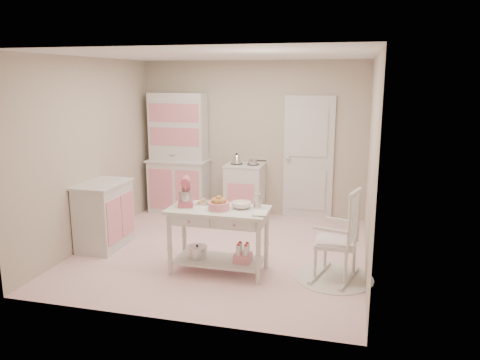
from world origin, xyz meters
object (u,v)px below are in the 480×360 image
object	(u,v)px
base_cabinet	(104,215)
bread_basket	(219,206)
stove	(245,191)
stand_mixer	(186,192)
rocking_chair	(336,234)
work_table	(219,240)
hutch	(178,154)

from	to	relation	value
base_cabinet	bread_basket	world-z (taller)	base_cabinet
stove	stand_mixer	bearing A→B (deg)	-95.00
rocking_chair	work_table	world-z (taller)	rocking_chair
stove	bread_basket	bearing A→B (deg)	-83.96
hutch	stand_mixer	distance (m)	2.50
hutch	stand_mixer	world-z (taller)	hutch
base_cabinet	stand_mixer	xyz separation A→B (m)	(1.37, -0.40, 0.51)
hutch	bread_basket	distance (m)	2.77
hutch	base_cabinet	bearing A→B (deg)	-100.87
hutch	rocking_chair	distance (m)	3.58
work_table	bread_basket	world-z (taller)	bread_basket
rocking_chair	stand_mixer	bearing A→B (deg)	-160.87
stove	work_table	xyz separation A→B (m)	(0.22, -2.26, -0.06)
base_cabinet	bread_basket	bearing A→B (deg)	-14.62
work_table	hutch	bearing A→B (deg)	121.67
stand_mixer	bread_basket	distance (m)	0.46
base_cabinet	stove	bearing A→B (deg)	49.63
hutch	stand_mixer	xyz separation A→B (m)	(1.00, -2.29, -0.07)
stove	stand_mixer	distance (m)	2.30
rocking_chair	stand_mixer	distance (m)	1.85
rocking_chair	stand_mixer	world-z (taller)	stand_mixer
hutch	work_table	world-z (taller)	hutch
base_cabinet	rocking_chair	world-z (taller)	rocking_chair
rocking_chair	stand_mixer	xyz separation A→B (m)	(-1.80, -0.11, 0.42)
stove	base_cabinet	size ratio (longest dim) A/B	1.00
base_cabinet	work_table	xyz separation A→B (m)	(1.79, -0.42, -0.06)
stand_mixer	rocking_chair	bearing A→B (deg)	-12.97
rocking_chair	bread_basket	distance (m)	1.41
work_table	bread_basket	xyz separation A→B (m)	(0.02, -0.05, 0.45)
hutch	base_cabinet	xyz separation A→B (m)	(-0.36, -1.89, -0.58)
stove	base_cabinet	bearing A→B (deg)	-130.37
stove	bread_basket	world-z (taller)	stove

